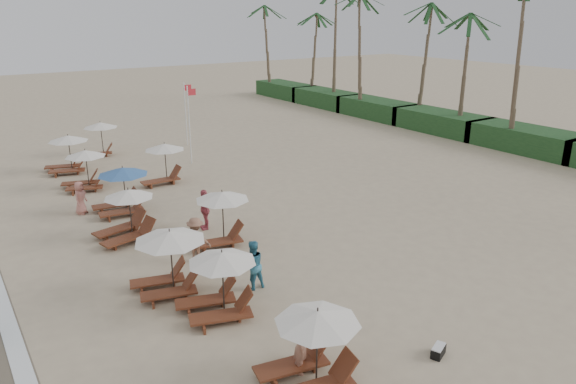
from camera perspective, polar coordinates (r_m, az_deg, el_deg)
ground at (r=20.19m, az=6.79°, el=-8.32°), size 160.00×160.00×0.00m
shrub_hedge at (r=44.78m, az=16.24°, el=7.26°), size 3.20×53.00×1.60m
palm_row at (r=44.51m, az=16.34°, el=19.02°), size 7.00×52.00×12.30m
lounger_station_0 at (r=14.03m, az=2.29°, el=-16.65°), size 2.66×2.24×2.07m
lounger_station_1 at (r=17.01m, az=-7.73°, el=-9.89°), size 2.59×2.41×2.11m
lounger_station_2 at (r=18.51m, az=-13.01°, el=-7.15°), size 2.65×2.44×2.22m
lounger_station_3 at (r=23.32m, az=-17.27°, el=-2.67°), size 2.65×2.39×2.16m
lounger_station_4 at (r=26.39m, az=-17.70°, el=0.10°), size 2.74×2.37×2.23m
lounger_station_5 at (r=30.67m, az=-21.22°, el=2.19°), size 2.52×2.35×2.16m
lounger_station_6 at (r=34.39m, az=-22.83°, el=3.74°), size 2.72×2.50×2.24m
inland_station_0 at (r=21.76m, az=-7.36°, el=-2.47°), size 2.80×2.24×2.22m
inland_station_1 at (r=30.34m, az=-13.38°, el=3.24°), size 2.81×2.24×2.22m
inland_station_2 at (r=37.66m, az=-19.65°, el=5.88°), size 2.59×2.24×2.22m
beachgoer_near at (r=14.54m, az=1.48°, el=-16.07°), size 0.72×0.72×1.68m
beachgoer_mid_a at (r=18.46m, az=-3.85°, el=-7.85°), size 0.88×0.69×1.78m
beachgoer_mid_b at (r=20.69m, az=-9.90°, el=-5.06°), size 1.30×1.26×1.78m
beachgoer_far_a at (r=23.65m, az=-8.97°, el=-1.85°), size 0.69×1.15×1.83m
beachgoer_far_b at (r=27.02m, az=-21.48°, el=-0.58°), size 0.90×0.93×1.61m
duffel_bag at (r=16.04m, az=15.89°, el=-16.12°), size 0.62×0.47×0.31m
flag_pole_near at (r=33.85m, az=-10.55°, el=7.48°), size 0.60×0.08×4.92m
flag_pole_far at (r=38.99m, az=-10.95°, el=8.61°), size 0.60×0.08×4.52m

